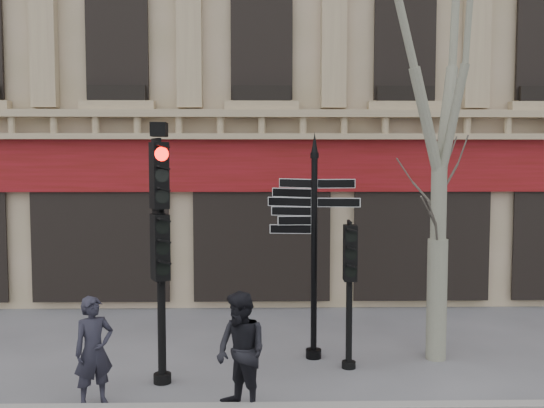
% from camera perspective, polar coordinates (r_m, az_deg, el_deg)
% --- Properties ---
extents(ground, '(80.00, 80.00, 0.00)m').
position_cam_1_polar(ground, '(10.75, -0.89, -16.13)').
color(ground, '#59595E').
rests_on(ground, ground).
extents(building, '(28.00, 15.52, 18.00)m').
position_cam_1_polar(building, '(23.17, -1.02, 17.27)').
color(building, tan).
rests_on(building, ground).
extents(fingerpost, '(2.19, 2.19, 4.24)m').
position_cam_1_polar(fingerpost, '(11.25, 4.00, -0.34)').
color(fingerpost, black).
rests_on(fingerpost, ground).
extents(traffic_signal_main, '(0.58, 0.51, 4.34)m').
position_cam_1_polar(traffic_signal_main, '(10.12, -10.47, -1.52)').
color(traffic_signal_main, black).
rests_on(traffic_signal_main, ground).
extents(traffic_signal_secondary, '(0.44, 0.32, 2.59)m').
position_cam_1_polar(traffic_signal_secondary, '(10.88, 7.31, -6.06)').
color(traffic_signal_secondary, black).
rests_on(traffic_signal_secondary, ground).
extents(plane_tree, '(3.30, 3.30, 8.77)m').
position_cam_1_polar(plane_tree, '(11.80, 15.73, 15.86)').
color(plane_tree, gray).
rests_on(plane_tree, ground).
extents(pedestrian_a, '(0.73, 0.68, 1.67)m').
position_cam_1_polar(pedestrian_a, '(9.82, -16.43, -13.13)').
color(pedestrian_a, '#23222E').
rests_on(pedestrian_a, ground).
extents(pedestrian_b, '(1.08, 1.09, 1.78)m').
position_cam_1_polar(pedestrian_b, '(9.23, -2.92, -13.74)').
color(pedestrian_b, black).
rests_on(pedestrian_b, ground).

